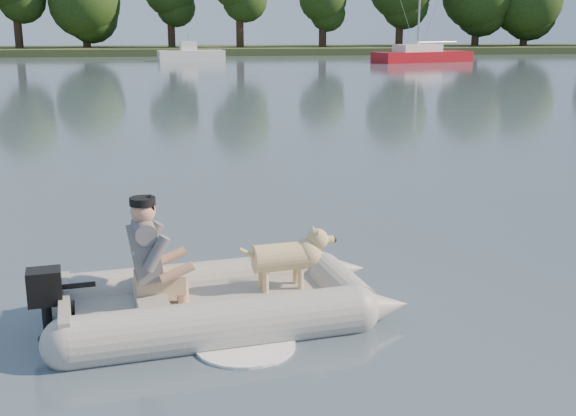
{
  "coord_description": "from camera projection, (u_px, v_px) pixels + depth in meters",
  "views": [
    {
      "loc": [
        -0.86,
        -6.43,
        2.82
      ],
      "look_at": [
        0.2,
        1.52,
        0.75
      ],
      "focal_mm": 45.0,
      "sensor_mm": 36.0,
      "label": 1
    }
  ],
  "objects": [
    {
      "name": "water",
      "position": [
        288.0,
        322.0,
        6.98
      ],
      "size": [
        160.0,
        160.0,
        0.0
      ],
      "primitive_type": "plane",
      "color": "slate",
      "rests_on": "ground"
    },
    {
      "name": "dog",
      "position": [
        281.0,
        262.0,
        7.19
      ],
      "size": [
        0.94,
        0.46,
        0.6
      ],
      "primitive_type": null,
      "rotation": [
        0.0,
        0.0,
        0.16
      ],
      "color": "#D2BB79",
      "rests_on": "dinghy"
    },
    {
      "name": "motorboat",
      "position": [
        191.0,
        48.0,
        53.46
      ],
      "size": [
        5.25,
        2.64,
        2.13
      ],
      "primitive_type": null,
      "rotation": [
        0.0,
        0.0,
        0.14
      ],
      "color": "white",
      "rests_on": "water"
    },
    {
      "name": "shore_bank",
      "position": [
        199.0,
        51.0,
        66.42
      ],
      "size": [
        160.0,
        12.0,
        0.7
      ],
      "primitive_type": "cube",
      "color": "#47512D",
      "rests_on": "water"
    },
    {
      "name": "man",
      "position": [
        147.0,
        249.0,
        6.76
      ],
      "size": [
        0.79,
        0.71,
        1.05
      ],
      "primitive_type": null,
      "rotation": [
        0.0,
        0.0,
        0.16
      ],
      "color": "slate",
      "rests_on": "dinghy"
    },
    {
      "name": "outboard_motor",
      "position": [
        46.0,
        307.0,
        6.56
      ],
      "size": [
        0.44,
        0.34,
        0.76
      ],
      "primitive_type": null,
      "rotation": [
        0.0,
        0.0,
        0.16
      ],
      "color": "black",
      "rests_on": "dinghy"
    },
    {
      "name": "dinghy",
      "position": [
        220.0,
        263.0,
        6.95
      ],
      "size": [
        4.98,
        3.83,
        1.35
      ],
      "primitive_type": null,
      "rotation": [
        0.0,
        0.0,
        0.16
      ],
      "color": "gray",
      "rests_on": "water"
    },
    {
      "name": "sailboat",
      "position": [
        422.0,
        56.0,
        52.09
      ],
      "size": [
        7.78,
        4.51,
        10.26
      ],
      "rotation": [
        0.0,
        0.0,
        0.33
      ],
      "color": "maroon",
      "rests_on": "water"
    }
  ]
}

